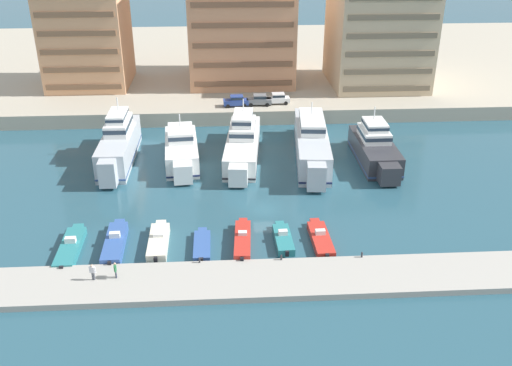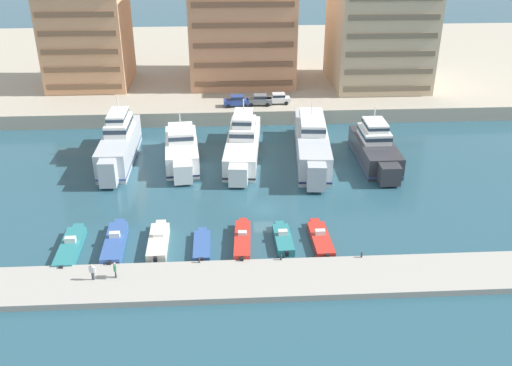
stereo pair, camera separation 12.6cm
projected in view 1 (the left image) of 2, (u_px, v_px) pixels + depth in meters
ground_plane at (264, 209)px, 67.96m from camera, size 400.00×400.00×0.00m
quay_promenade at (244, 63)px, 123.76m from camera, size 180.00×70.00×2.35m
pier_dock at (275, 279)px, 54.82m from camera, size 120.00×6.17×0.64m
yacht_silver_far_left at (119, 144)px, 79.41m from camera, size 4.08×18.49×8.56m
yacht_white_left at (182, 150)px, 79.36m from camera, size 5.43×15.54×6.40m
yacht_white_mid_left at (243, 142)px, 80.96m from camera, size 6.06×20.34×7.79m
yacht_silver_center_left at (312, 142)px, 80.53m from camera, size 6.04×22.71×7.33m
yacht_charcoal_center at (375, 148)px, 79.47m from camera, size 4.80×16.23×7.36m
motorboat_teal_far_left at (71, 247)px, 59.71m from camera, size 2.16×8.59×1.42m
motorboat_blue_left at (115, 243)px, 60.25m from camera, size 2.22×8.67×1.62m
motorboat_cream_mid_left at (159, 242)px, 60.50m from camera, size 2.08×7.67×1.40m
motorboat_blue_center_left at (202, 245)px, 60.14m from camera, size 1.79×6.43×0.80m
motorboat_red_center at (243, 241)px, 60.65m from camera, size 2.06×8.12×1.44m
motorboat_teal_center_right at (283, 239)px, 61.18m from camera, size 1.94×6.50×1.37m
motorboat_red_mid_right at (320, 238)px, 61.26m from camera, size 2.12×7.66×1.33m
car_blue_far_left at (236, 101)px, 94.10m from camera, size 4.18×2.09×1.80m
car_grey_left at (259, 100)px, 94.57m from camera, size 4.14×2.01×1.80m
car_white_mid_left at (278, 98)px, 95.23m from camera, size 4.15×2.03×1.80m
apartment_block_far_left at (85, 23)px, 101.14m from camera, size 14.39×14.62×23.90m
apartment_block_left at (241, 14)px, 103.83m from camera, size 19.10×18.39×25.97m
apartment_block_mid_left at (378, 32)px, 102.49m from camera, size 16.86×17.68×20.47m
pedestrian_near_edge at (92, 271)px, 53.79m from camera, size 0.65×0.33×1.73m
pedestrian_mid_deck at (115, 269)px, 54.12m from camera, size 0.28×0.65×1.69m
bollard_west at (199, 260)px, 56.68m from camera, size 0.20×0.20×0.61m
bollard_west_mid at (281, 257)px, 57.11m from camera, size 0.20×0.20×0.61m
bollard_east_mid at (362, 254)px, 57.54m from camera, size 0.20×0.20×0.61m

